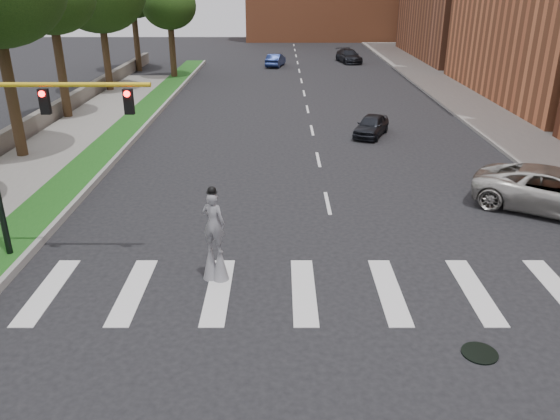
{
  "coord_description": "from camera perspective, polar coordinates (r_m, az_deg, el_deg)",
  "views": [
    {
      "loc": [
        -2.01,
        -13.17,
        8.64
      ],
      "look_at": [
        -2.0,
        3.24,
        1.7
      ],
      "focal_mm": 35.0,
      "sensor_mm": 36.0,
      "label": 1
    }
  ],
  "objects": [
    {
      "name": "stilt_performer",
      "position": [
        16.74,
        -6.87,
        -3.32
      ],
      "size": [
        0.83,
        0.68,
        3.08
      ],
      "rotation": [
        0.0,
        0.0,
        2.81
      ],
      "color": "#322314",
      "rests_on": "ground"
    },
    {
      "name": "sidewalk_right",
      "position": [
        41.72,
        20.63,
        9.66
      ],
      "size": [
        5.0,
        90.0,
        0.18
      ],
      "primitive_type": "cube",
      "color": "slate",
      "rests_on": "ground"
    },
    {
      "name": "car_far",
      "position": [
        64.26,
        7.2,
        15.67
      ],
      "size": [
        2.93,
        5.21,
        1.43
      ],
      "primitive_type": "imported",
      "rotation": [
        0.0,
        0.0,
        0.2
      ],
      "color": "black",
      "rests_on": "ground"
    },
    {
      "name": "car_mid",
      "position": [
        60.77,
        -0.47,
        15.39
      ],
      "size": [
        2.24,
        4.27,
        1.34
      ],
      "primitive_type": "imported",
      "rotation": [
        0.0,
        0.0,
        2.93
      ],
      "color": "navy",
      "rests_on": "ground"
    },
    {
      "name": "median_curb",
      "position": [
        35.26,
        -14.03,
        8.3
      ],
      "size": [
        0.2,
        60.0,
        0.28
      ],
      "primitive_type": "cube",
      "color": "gray",
      "rests_on": "ground"
    },
    {
      "name": "grass_median",
      "position": [
        35.53,
        -15.68,
        8.22
      ],
      "size": [
        2.0,
        60.0,
        0.25
      ],
      "primitive_type": "cube",
      "color": "#164A15",
      "rests_on": "ground"
    },
    {
      "name": "sidewalk_left",
      "position": [
        27.67,
        -26.88,
        2.38
      ],
      "size": [
        4.0,
        60.0,
        0.18
      ],
      "primitive_type": "cube",
      "color": "slate",
      "rests_on": "ground"
    },
    {
      "name": "stone_wall",
      "position": [
        39.08,
        -22.9,
        9.2
      ],
      "size": [
        0.5,
        56.0,
        1.1
      ],
      "primitive_type": "cube",
      "color": "#5F5951",
      "rests_on": "ground"
    },
    {
      "name": "suv_crossing",
      "position": [
        24.37,
        26.85,
        1.76
      ],
      "size": [
        6.79,
        5.74,
        1.73
      ],
      "primitive_type": "imported",
      "rotation": [
        0.0,
        0.0,
        1.01
      ],
      "color": "#BAB7AF",
      "rests_on": "ground"
    },
    {
      "name": "ground_plane",
      "position": [
        15.88,
        7.36,
        -10.26
      ],
      "size": [
        160.0,
        160.0,
        0.0
      ],
      "primitive_type": "plane",
      "color": "black",
      "rests_on": "ground"
    },
    {
      "name": "traffic_signal",
      "position": [
        18.49,
        -25.07,
        6.72
      ],
      "size": [
        5.3,
        0.23,
        6.2
      ],
      "color": "black",
      "rests_on": "ground"
    },
    {
      "name": "manhole",
      "position": [
        14.97,
        20.13,
        -13.87
      ],
      "size": [
        0.9,
        0.9,
        0.04
      ],
      "primitive_type": "cylinder",
      "color": "black",
      "rests_on": "ground"
    },
    {
      "name": "tree_6",
      "position": [
        53.24,
        -11.5,
        20.11
      ],
      "size": [
        4.86,
        4.86,
        8.54
      ],
      "color": "#322314",
      "rests_on": "ground"
    },
    {
      "name": "car_near",
      "position": [
        33.35,
        9.53,
        8.71
      ],
      "size": [
        2.84,
        3.96,
        1.25
      ],
      "primitive_type": "imported",
      "rotation": [
        0.0,
        0.0,
        -0.42
      ],
      "color": "black",
      "rests_on": "ground"
    }
  ]
}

